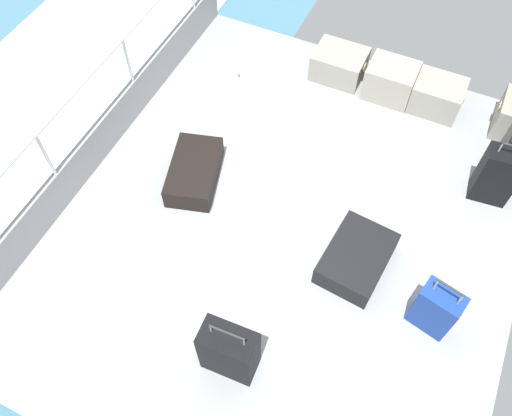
# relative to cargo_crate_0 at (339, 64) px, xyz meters

# --- Properties ---
(ground_plane) EXTENTS (4.40, 5.20, 0.06)m
(ground_plane) POSITION_rel_cargo_crate_0_xyz_m (0.30, -2.19, -0.20)
(ground_plane) COLOR #939699
(gunwale_port) EXTENTS (0.06, 5.20, 0.45)m
(gunwale_port) POSITION_rel_cargo_crate_0_xyz_m (-1.87, -2.19, 0.05)
(gunwale_port) COLOR #939699
(gunwale_port) RESTS_ON ground_plane
(railing_port) EXTENTS (0.04, 4.20, 1.02)m
(railing_port) POSITION_rel_cargo_crate_0_xyz_m (-1.87, -2.19, 0.61)
(railing_port) COLOR silver
(railing_port) RESTS_ON ground_plane
(sea_wake) EXTENTS (12.00, 12.00, 0.01)m
(sea_wake) POSITION_rel_cargo_crate_0_xyz_m (-3.30, -2.19, -0.51)
(sea_wake) COLOR teal
(sea_wake) RESTS_ON ground_plane
(cargo_crate_0) EXTENTS (0.63, 0.48, 0.34)m
(cargo_crate_0) POSITION_rel_cargo_crate_0_xyz_m (0.00, 0.00, 0.00)
(cargo_crate_0) COLOR gray
(cargo_crate_0) RESTS_ON ground_plane
(cargo_crate_1) EXTENTS (0.58, 0.44, 0.42)m
(cargo_crate_1) POSITION_rel_cargo_crate_0_xyz_m (0.64, -0.05, 0.04)
(cargo_crate_1) COLOR #9E9989
(cargo_crate_1) RESTS_ON ground_plane
(cargo_crate_2) EXTENTS (0.58, 0.45, 0.37)m
(cargo_crate_2) POSITION_rel_cargo_crate_0_xyz_m (1.19, -0.04, 0.01)
(cargo_crate_2) COLOR gray
(cargo_crate_2) RESTS_ON ground_plane
(suitcase_0) EXTENTS (0.46, 0.27, 0.75)m
(suitcase_0) POSITION_rel_cargo_crate_0_xyz_m (0.39, -3.69, 0.14)
(suitcase_0) COLOR black
(suitcase_0) RESTS_ON ground_plane
(suitcase_1) EXTENTS (0.39, 0.29, 0.72)m
(suitcase_1) POSITION_rel_cargo_crate_0_xyz_m (1.81, -2.62, 0.11)
(suitcase_1) COLOR navy
(suitcase_1) RESTS_ON ground_plane
(suitcase_2) EXTENTS (0.67, 0.90, 0.25)m
(suitcase_2) POSITION_rel_cargo_crate_0_xyz_m (-0.82, -2.10, -0.05)
(suitcase_2) COLOR black
(suitcase_2) RESTS_ON ground_plane
(suitcase_3) EXTENTS (0.39, 0.27, 0.78)m
(suitcase_3) POSITION_rel_cargo_crate_0_xyz_m (2.00, -1.01, 0.16)
(suitcase_3) COLOR black
(suitcase_3) RESTS_ON ground_plane
(suitcase_4) EXTENTS (0.61, 0.80, 0.24)m
(suitcase_4) POSITION_rel_cargo_crate_0_xyz_m (1.03, -2.35, -0.05)
(suitcase_4) COLOR black
(suitcase_4) RESTS_ON ground_plane
(paper_cup) EXTENTS (0.08, 0.08, 0.10)m
(paper_cup) POSITION_rel_cargo_crate_0_xyz_m (-1.10, -0.56, -0.12)
(paper_cup) COLOR white
(paper_cup) RESTS_ON ground_plane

